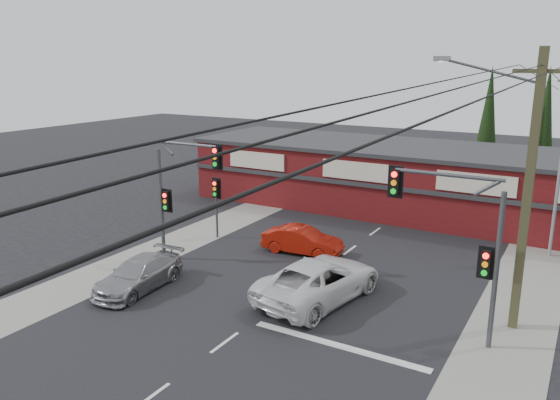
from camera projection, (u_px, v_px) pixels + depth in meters
The scene contains 17 objects.
ground at pixel (273, 307), 21.75m from camera, with size 120.00×120.00×0.00m, color black.
road_strip at pixel (327, 267), 25.94m from camera, with size 14.00×70.00×0.01m, color black.
verge_left at pixel (188, 238), 30.07m from camera, with size 3.00×70.00×0.02m, color gray.
verge_right at pixel (519, 306), 21.80m from camera, with size 3.00×70.00×0.02m, color gray.
stop_line at pixel (338, 345), 18.79m from camera, with size 6.50×0.35×0.01m, color silver.
white_suv at pixel (319, 280), 22.27m from camera, with size 2.83×6.13×1.70m, color silver.
silver_suv at pixel (138, 274), 23.31m from camera, with size 1.86×4.57×1.33m, color #989A9D.
red_sedan at pixel (302, 240), 27.68m from camera, with size 1.43×4.09×1.35m, color #A4170A.
lane_dashes at pixel (225, 342), 18.99m from camera, with size 0.12×31.01×0.01m.
shop_building at pixel (392, 176), 35.93m from camera, with size 27.30×8.40×4.22m.
conifer_near at pixel (488, 119), 38.78m from camera, with size 1.80×1.80×9.25m.
conifer_far at pixel (545, 119), 38.75m from camera, with size 1.80×1.80×9.25m.
traffic_mast_left at pixel (177, 184), 25.58m from camera, with size 3.77×0.27×5.97m.
traffic_mast_right at pixel (464, 233), 18.27m from camera, with size 3.96×0.27×5.97m.
pedestal_signal at pixel (216, 195), 29.69m from camera, with size 0.55×0.27×3.38m.
utility_pole at pixel (524, 184), 18.84m from camera, with size 4.38×0.59×10.00m.
power_lines at pixel (518, 82), 13.31m from camera, with size 2.01×29.00×1.22m.
Camera 1 is at (10.29, -17.16, 9.54)m, focal length 35.00 mm.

